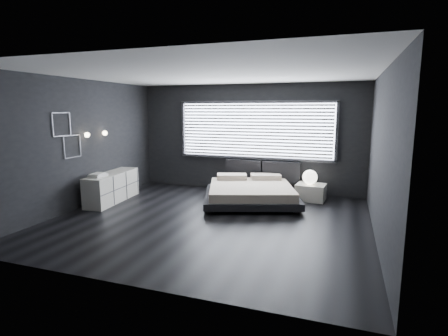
% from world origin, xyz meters
% --- Properties ---
extents(room, '(6.04, 6.00, 2.80)m').
position_xyz_m(room, '(0.00, 0.00, 1.40)').
color(room, black).
rests_on(room, ground).
extents(window, '(4.14, 0.09, 1.52)m').
position_xyz_m(window, '(0.20, 2.70, 1.61)').
color(window, white).
rests_on(window, ground).
extents(headboard, '(1.96, 0.16, 0.52)m').
position_xyz_m(headboard, '(0.43, 2.64, 0.57)').
color(headboard, black).
rests_on(headboard, ground).
extents(sconce_near, '(0.18, 0.11, 0.11)m').
position_xyz_m(sconce_near, '(-2.88, 0.05, 1.60)').
color(sconce_near, silver).
rests_on(sconce_near, ground).
extents(sconce_far, '(0.18, 0.11, 0.11)m').
position_xyz_m(sconce_far, '(-2.88, 0.65, 1.60)').
color(sconce_far, silver).
rests_on(sconce_far, ground).
extents(wall_art_upper, '(0.01, 0.48, 0.48)m').
position_xyz_m(wall_art_upper, '(-2.98, -0.55, 1.85)').
color(wall_art_upper, '#47474C').
rests_on(wall_art_upper, ground).
extents(wall_art_lower, '(0.01, 0.48, 0.48)m').
position_xyz_m(wall_art_lower, '(-2.98, -0.30, 1.38)').
color(wall_art_lower, '#47474C').
rests_on(wall_art_lower, ground).
extents(bed, '(2.62, 2.56, 0.54)m').
position_xyz_m(bed, '(0.42, 1.54, 0.25)').
color(bed, black).
rests_on(bed, ground).
extents(nightstand, '(0.71, 0.61, 0.39)m').
position_xyz_m(nightstand, '(1.73, 2.21, 0.19)').
color(nightstand, silver).
rests_on(nightstand, ground).
extents(orb_lamp, '(0.35, 0.35, 0.35)m').
position_xyz_m(orb_lamp, '(1.69, 2.19, 0.56)').
color(orb_lamp, white).
rests_on(orb_lamp, nightstand).
extents(dresser, '(0.63, 1.73, 0.68)m').
position_xyz_m(dresser, '(-2.69, 0.57, 0.34)').
color(dresser, silver).
rests_on(dresser, ground).
extents(book_stack, '(0.28, 0.37, 0.07)m').
position_xyz_m(book_stack, '(-2.70, 0.10, 0.71)').
color(book_stack, silver).
rests_on(book_stack, dresser).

